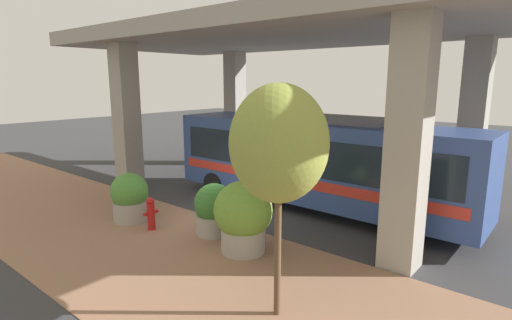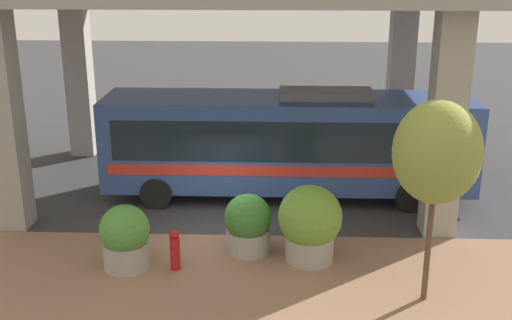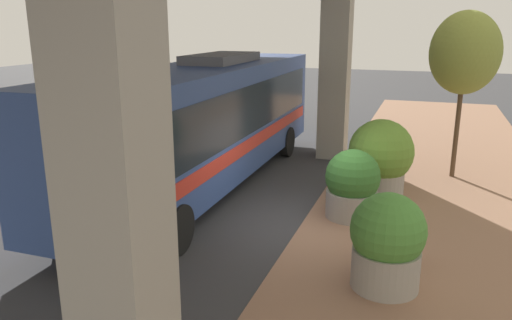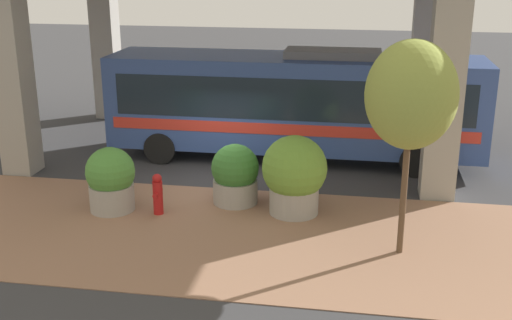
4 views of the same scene
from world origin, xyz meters
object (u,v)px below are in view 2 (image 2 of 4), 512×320
object	(u,v)px
fire_hydrant	(175,250)
street_tree_near	(437,153)
planter_front	(125,238)
bus	(288,139)
planter_middle	(248,225)
planter_back	(310,223)

from	to	relation	value
fire_hydrant	street_tree_near	bearing A→B (deg)	-101.56
street_tree_near	planter_front	bearing A→B (deg)	79.89
street_tree_near	bus	bearing A→B (deg)	25.58
planter_front	bus	bearing A→B (deg)	-38.46
planter_middle	planter_back	xyz separation A→B (m)	(-0.46, -1.61, 0.27)
planter_front	street_tree_near	size ratio (longest dim) A/B	0.36
bus	planter_front	world-z (taller)	bus
bus	planter_back	bearing A→B (deg)	-173.49
fire_hydrant	planter_front	distance (m)	1.29
planter_back	street_tree_near	bearing A→B (deg)	-125.97
bus	planter_back	xyz separation A→B (m)	(-4.60, -0.53, -0.87)
fire_hydrant	planter_middle	size ratio (longest dim) A/B	0.67
street_tree_near	planter_middle	bearing A→B (deg)	60.96
fire_hydrant	planter_middle	bearing A→B (deg)	-58.25
planter_back	planter_front	bearing A→B (deg)	97.12
bus	street_tree_near	size ratio (longest dim) A/B	2.47
fire_hydrant	street_tree_near	world-z (taller)	street_tree_near
planter_front	planter_middle	world-z (taller)	planter_front
planter_front	planter_middle	size ratio (longest dim) A/B	1.04
bus	planter_middle	distance (m)	4.44
planter_front	street_tree_near	xyz separation A→B (m)	(-1.29, -7.21, 2.73)
bus	fire_hydrant	bearing A→B (deg)	151.38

